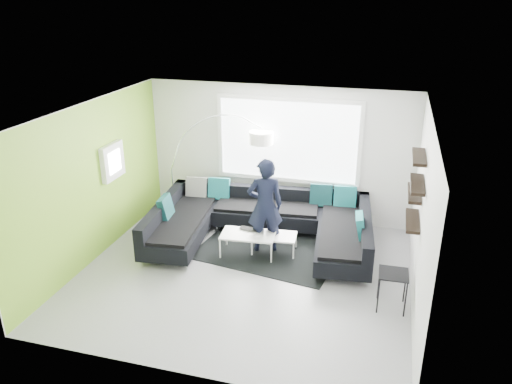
% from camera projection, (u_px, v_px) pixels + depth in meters
% --- Properties ---
extents(ground, '(5.50, 5.50, 0.00)m').
position_uv_depth(ground, '(244.00, 274.00, 8.55)').
color(ground, gray).
rests_on(ground, ground).
extents(room_shell, '(5.54, 5.04, 2.82)m').
position_uv_depth(room_shell, '(249.00, 171.00, 8.04)').
color(room_shell, silver).
rests_on(room_shell, ground).
extents(sectional_sofa, '(4.27, 2.89, 0.87)m').
position_uv_depth(sectional_sofa, '(261.00, 226.00, 9.40)').
color(sectional_sofa, black).
rests_on(sectional_sofa, ground).
extents(rug, '(2.78, 2.21, 0.01)m').
position_uv_depth(rug, '(270.00, 249.00, 9.34)').
color(rug, black).
rests_on(rug, ground).
extents(coffee_table, '(1.32, 0.84, 0.41)m').
position_uv_depth(coffee_table, '(261.00, 243.00, 9.16)').
color(coffee_table, white).
rests_on(coffee_table, ground).
extents(arc_lamp, '(2.29, 1.45, 2.25)m').
position_uv_depth(arc_lamp, '(171.00, 169.00, 10.18)').
color(arc_lamp, silver).
rests_on(arc_lamp, ground).
extents(side_table, '(0.45, 0.45, 0.60)m').
position_uv_depth(side_table, '(392.00, 290.00, 7.55)').
color(side_table, black).
rests_on(side_table, ground).
extents(person, '(0.95, 0.88, 1.79)m').
position_uv_depth(person, '(265.00, 206.00, 9.02)').
color(person, black).
rests_on(person, ground).
extents(laptop, '(0.41, 0.32, 0.03)m').
position_uv_depth(laptop, '(248.00, 230.00, 9.15)').
color(laptop, black).
rests_on(laptop, coffee_table).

